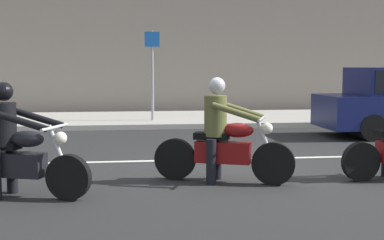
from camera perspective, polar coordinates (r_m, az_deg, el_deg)
ground_plane at (r=9.17m, az=5.09°, el=-5.21°), size 80.00×80.00×0.00m
sidewalk_slab at (r=16.99m, az=-0.60°, el=0.13°), size 40.00×4.40×0.14m
lane_marking_stripe at (r=10.23m, az=8.60°, el=-4.08°), size 18.00×0.14×0.01m
motorcycle_with_rider_black_leather at (r=7.47m, az=-18.82°, el=-3.14°), size 2.12×0.97×1.54m
motorcycle_with_rider_olive at (r=7.98m, az=3.29°, el=-2.16°), size 2.05×0.99×1.59m
street_sign_post at (r=15.82m, az=-4.30°, el=5.76°), size 0.44×0.08×2.65m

